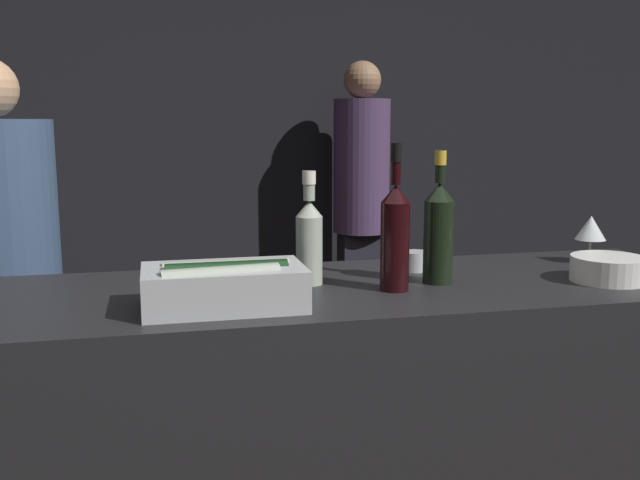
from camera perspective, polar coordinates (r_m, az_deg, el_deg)
wall_back_chalkboard at (r=4.27m, az=-7.56°, el=8.59°), size 6.40×0.06×2.80m
bar_counter at (r=2.06m, az=0.22°, el=-17.84°), size 2.23×0.66×1.03m
ice_bin_with_bottles at (r=1.67m, az=-7.67°, el=-3.50°), size 0.37×0.21×0.11m
bowl_white at (r=2.09m, az=22.08°, el=-2.10°), size 0.20×0.20×0.07m
wine_glass at (r=2.34m, az=20.84°, el=0.81°), size 0.09×0.09×0.15m
candle_votive at (r=2.10m, az=7.58°, el=-1.67°), size 0.08×0.08×0.06m
white_wine_bottle at (r=1.89m, az=-0.87°, el=0.24°), size 0.07×0.07×0.30m
champagne_bottle at (r=1.93m, az=9.47°, el=0.82°), size 0.08×0.08×0.36m
red_wine_bottle_black_foil at (r=1.83m, az=6.03°, el=0.52°), size 0.07×0.07×0.38m
person_in_hoodie at (r=2.82m, az=-24.15°, el=-2.36°), size 0.42×0.42×1.68m
person_blond_tee at (r=4.10m, az=3.32°, el=3.22°), size 0.32×0.32×1.79m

